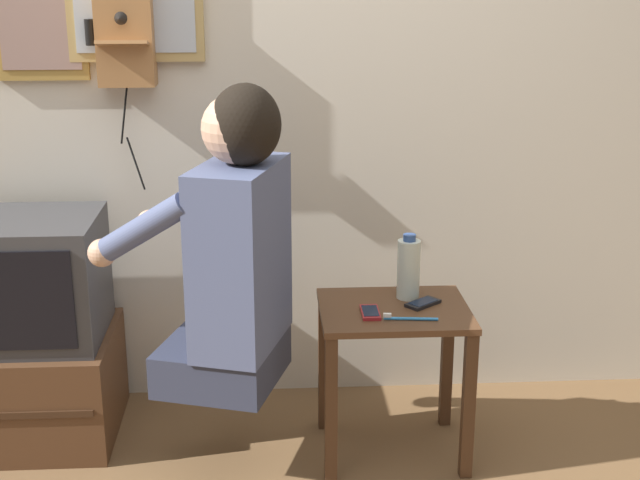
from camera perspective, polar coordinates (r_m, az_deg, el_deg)
wall_back at (r=3.33m, az=-5.66°, el=10.71°), size 6.80×0.05×2.55m
side_table at (r=3.07m, az=4.73°, el=-6.52°), size 0.50×0.41×0.54m
person at (r=2.81m, az=-5.62°, el=-0.48°), size 0.63×0.55×0.98m
tv_stand at (r=3.43m, az=-18.09°, el=-8.82°), size 0.62×0.53×0.38m
television at (r=3.27m, az=-18.46°, el=-2.37°), size 0.53×0.45×0.44m
wall_phone_antique at (r=3.26m, az=-12.41°, el=13.27°), size 0.24×0.18×0.83m
framed_picture at (r=3.36m, az=-17.64°, el=14.37°), size 0.32×0.03×0.55m
cell_phone_held at (r=2.96m, az=3.23°, el=-4.64°), size 0.06×0.12×0.01m
cell_phone_spare at (r=3.05m, az=6.61°, el=-4.04°), size 0.13×0.12×0.01m
water_bottle at (r=3.08m, az=5.69°, el=-1.82°), size 0.08×0.08×0.23m
toothbrush at (r=2.92m, az=5.57°, el=-5.00°), size 0.18×0.03×0.02m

